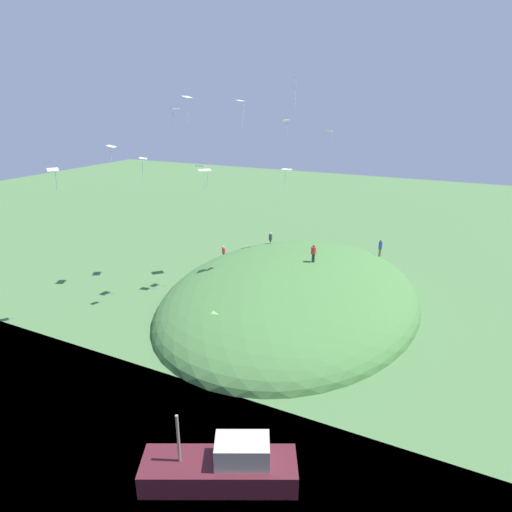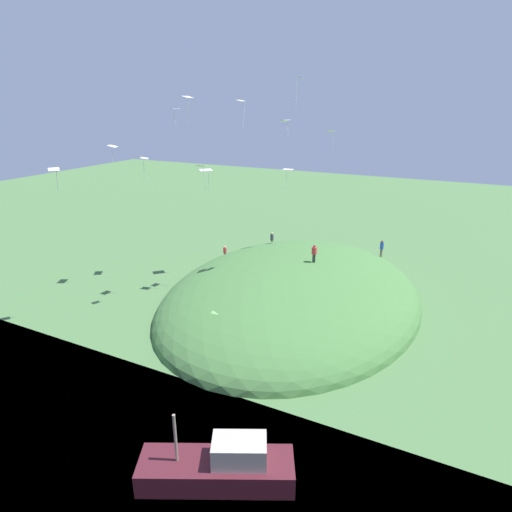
{
  "view_description": "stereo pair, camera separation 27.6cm",
  "coord_description": "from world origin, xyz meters",
  "px_view_note": "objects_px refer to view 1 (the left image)",
  "views": [
    {
      "loc": [
        -24.44,
        -13.44,
        16.69
      ],
      "look_at": [
        2.28,
        -0.66,
        5.97
      ],
      "focal_mm": 29.89,
      "sensor_mm": 36.0,
      "label": 1
    },
    {
      "loc": [
        -24.32,
        -13.69,
        16.69
      ],
      "look_at": [
        2.28,
        -0.66,
        5.97
      ],
      "focal_mm": 29.89,
      "sensor_mm": 36.0,
      "label": 2
    }
  ],
  "objects_px": {
    "kite_10": "(143,160)",
    "kite_2": "(111,147)",
    "kite_1": "(240,103)",
    "kite_8": "(205,171)",
    "kite_7": "(330,133)",
    "person_walking_path": "(380,246)",
    "person_on_hilltop": "(224,251)",
    "kite_6": "(298,80)",
    "kite_3": "(53,171)",
    "kite_11": "(201,168)",
    "mooring_post": "(219,378)",
    "kite_0": "(287,170)",
    "person_watching_kites": "(314,251)",
    "kite_4": "(187,99)",
    "boat_on_lake": "(224,467)",
    "kite_5": "(174,110)",
    "kite_9": "(285,122)",
    "person_with_child": "(271,238)"
  },
  "relations": [
    {
      "from": "person_walking_path",
      "to": "kite_10",
      "type": "xyz_separation_m",
      "value": [
        -11.2,
        20.59,
        8.93
      ]
    },
    {
      "from": "kite_6",
      "to": "kite_3",
      "type": "bearing_deg",
      "value": 130.93
    },
    {
      "from": "kite_1",
      "to": "kite_2",
      "type": "height_order",
      "value": "kite_1"
    },
    {
      "from": "kite_4",
      "to": "kite_5",
      "type": "height_order",
      "value": "kite_4"
    },
    {
      "from": "kite_3",
      "to": "kite_10",
      "type": "height_order",
      "value": "kite_3"
    },
    {
      "from": "kite_2",
      "to": "kite_6",
      "type": "distance_m",
      "value": 16.94
    },
    {
      "from": "person_walking_path",
      "to": "kite_11",
      "type": "bearing_deg",
      "value": 170.93
    },
    {
      "from": "kite_9",
      "to": "person_walking_path",
      "type": "bearing_deg",
      "value": -33.21
    },
    {
      "from": "kite_2",
      "to": "kite_4",
      "type": "distance_m",
      "value": 8.68
    },
    {
      "from": "person_walking_path",
      "to": "kite_2",
      "type": "distance_m",
      "value": 27.72
    },
    {
      "from": "kite_1",
      "to": "kite_11",
      "type": "distance_m",
      "value": 6.23
    },
    {
      "from": "kite_3",
      "to": "kite_11",
      "type": "height_order",
      "value": "kite_3"
    },
    {
      "from": "kite_1",
      "to": "kite_8",
      "type": "height_order",
      "value": "kite_1"
    },
    {
      "from": "kite_5",
      "to": "kite_8",
      "type": "bearing_deg",
      "value": 16.22
    },
    {
      "from": "kite_3",
      "to": "kite_4",
      "type": "relative_size",
      "value": 0.76
    },
    {
      "from": "kite_6",
      "to": "kite_8",
      "type": "distance_m",
      "value": 12.38
    },
    {
      "from": "person_walking_path",
      "to": "kite_4",
      "type": "relative_size",
      "value": 0.83
    },
    {
      "from": "boat_on_lake",
      "to": "kite_9",
      "type": "height_order",
      "value": "kite_9"
    },
    {
      "from": "kite_1",
      "to": "kite_7",
      "type": "relative_size",
      "value": 1.17
    },
    {
      "from": "kite_2",
      "to": "kite_7",
      "type": "bearing_deg",
      "value": -51.93
    },
    {
      "from": "person_watching_kites",
      "to": "kite_11",
      "type": "bearing_deg",
      "value": -169.86
    },
    {
      "from": "mooring_post",
      "to": "person_walking_path",
      "type": "bearing_deg",
      "value": -12.58
    },
    {
      "from": "person_on_hilltop",
      "to": "kite_8",
      "type": "xyz_separation_m",
      "value": [
        -4.42,
        -0.75,
        9.57
      ]
    },
    {
      "from": "kite_3",
      "to": "kite_10",
      "type": "bearing_deg",
      "value": 4.29
    },
    {
      "from": "person_watching_kites",
      "to": "kite_10",
      "type": "height_order",
      "value": "kite_10"
    },
    {
      "from": "kite_0",
      "to": "kite_10",
      "type": "relative_size",
      "value": 0.86
    },
    {
      "from": "person_on_hilltop",
      "to": "mooring_post",
      "type": "height_order",
      "value": "person_on_hilltop"
    },
    {
      "from": "person_walking_path",
      "to": "kite_1",
      "type": "relative_size",
      "value": 0.86
    },
    {
      "from": "kite_5",
      "to": "kite_7",
      "type": "relative_size",
      "value": 0.69
    },
    {
      "from": "kite_5",
      "to": "kite_6",
      "type": "xyz_separation_m",
      "value": [
        5.72,
        -7.52,
        2.13
      ]
    },
    {
      "from": "kite_10",
      "to": "kite_1",
      "type": "bearing_deg",
      "value": -83.29
    },
    {
      "from": "person_walking_path",
      "to": "mooring_post",
      "type": "bearing_deg",
      "value": -153.16
    },
    {
      "from": "boat_on_lake",
      "to": "person_walking_path",
      "type": "relative_size",
      "value": 4.04
    },
    {
      "from": "person_watching_kites",
      "to": "kite_1",
      "type": "distance_m",
      "value": 13.92
    },
    {
      "from": "kite_2",
      "to": "kite_10",
      "type": "distance_m",
      "value": 3.35
    },
    {
      "from": "person_watching_kites",
      "to": "kite_0",
      "type": "distance_m",
      "value": 9.51
    },
    {
      "from": "person_walking_path",
      "to": "person_on_hilltop",
      "type": "xyz_separation_m",
      "value": [
        -4.06,
        16.33,
        -1.73
      ]
    },
    {
      "from": "person_watching_kites",
      "to": "kite_3",
      "type": "bearing_deg",
      "value": -147.83
    },
    {
      "from": "kite_0",
      "to": "kite_7",
      "type": "distance_m",
      "value": 5.43
    },
    {
      "from": "kite_2",
      "to": "kite_7",
      "type": "distance_m",
      "value": 20.27
    },
    {
      "from": "person_with_child",
      "to": "kite_2",
      "type": "height_order",
      "value": "kite_2"
    },
    {
      "from": "person_watching_kites",
      "to": "person_with_child",
      "type": "distance_m",
      "value": 13.01
    },
    {
      "from": "kite_10",
      "to": "kite_2",
      "type": "bearing_deg",
      "value": 162.38
    },
    {
      "from": "person_watching_kites",
      "to": "person_with_child",
      "type": "relative_size",
      "value": 0.89
    },
    {
      "from": "person_watching_kites",
      "to": "kite_10",
      "type": "bearing_deg",
      "value": -179.96
    },
    {
      "from": "person_on_hilltop",
      "to": "kite_6",
      "type": "relative_size",
      "value": 0.7
    },
    {
      "from": "kite_0",
      "to": "kite_10",
      "type": "bearing_deg",
      "value": 123.39
    },
    {
      "from": "boat_on_lake",
      "to": "kite_4",
      "type": "bearing_deg",
      "value": 101.01
    },
    {
      "from": "kite_0",
      "to": "person_on_hilltop",
      "type": "bearing_deg",
      "value": 93.15
    },
    {
      "from": "kite_7",
      "to": "person_walking_path",
      "type": "bearing_deg",
      "value": -73.67
    }
  ]
}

